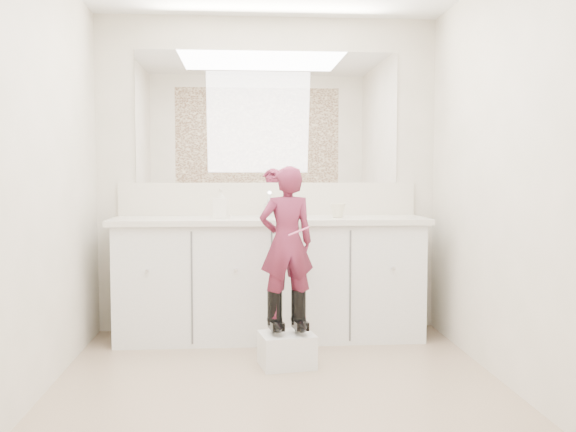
{
  "coord_description": "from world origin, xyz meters",
  "views": [
    {
      "loc": [
        -0.22,
        -3.45,
        1.22
      ],
      "look_at": [
        0.08,
        0.55,
        0.95
      ],
      "focal_mm": 40.0,
      "sensor_mm": 36.0,
      "label": 1
    }
  ],
  "objects": [
    {
      "name": "mirror",
      "position": [
        0.0,
        1.49,
        1.64
      ],
      "size": [
        2.0,
        0.02,
        1.0
      ],
      "primitive_type": "cube",
      "color": "white",
      "rests_on": "wall_back"
    },
    {
      "name": "countertop",
      "position": [
        0.0,
        1.21,
        0.87
      ],
      "size": [
        2.28,
        0.58,
        0.04
      ],
      "primitive_type": "cube",
      "color": "beige",
      "rests_on": "vanity_cabinet"
    },
    {
      "name": "toddler",
      "position": [
        0.07,
        0.52,
        0.78
      ],
      "size": [
        0.38,
        0.28,
        0.95
      ],
      "primitive_type": "imported",
      "rotation": [
        0.0,
        0.0,
        3.32
      ],
      "color": "#A1315B",
      "rests_on": "step_stool"
    },
    {
      "name": "vanity_cabinet",
      "position": [
        0.0,
        1.23,
        0.42
      ],
      "size": [
        2.2,
        0.55,
        0.85
      ],
      "primitive_type": "cube",
      "color": "silver",
      "rests_on": "floor"
    },
    {
      "name": "floor",
      "position": [
        0.0,
        0.0,
        0.0
      ],
      "size": [
        3.0,
        3.0,
        0.0
      ],
      "primitive_type": "plane",
      "color": "#8D705C",
      "rests_on": "ground"
    },
    {
      "name": "faucet",
      "position": [
        0.0,
        1.38,
        0.94
      ],
      "size": [
        0.08,
        0.08,
        0.1
      ],
      "primitive_type": "cylinder",
      "color": "silver",
      "rests_on": "countertop"
    },
    {
      "name": "dot_panel",
      "position": [
        0.0,
        -1.49,
        1.65
      ],
      "size": [
        2.0,
        0.01,
        1.2
      ],
      "primitive_type": "cube",
      "color": "#472819",
      "rests_on": "wall_front"
    },
    {
      "name": "soap_bottle",
      "position": [
        -0.35,
        1.15,
        1.0
      ],
      "size": [
        0.12,
        0.12,
        0.22
      ],
      "primitive_type": "imported",
      "rotation": [
        0.0,
        0.0,
        -0.2
      ],
      "color": "silver",
      "rests_on": "countertop"
    },
    {
      "name": "step_stool",
      "position": [
        0.07,
        0.5,
        0.1
      ],
      "size": [
        0.37,
        0.33,
        0.21
      ],
      "primitive_type": "cube",
      "rotation": [
        0.0,
        0.0,
        0.18
      ],
      "color": "silver",
      "rests_on": "floor"
    },
    {
      "name": "wall_right",
      "position": [
        1.3,
        0.0,
        1.2
      ],
      "size": [
        0.0,
        3.0,
        3.0
      ],
      "primitive_type": "plane",
      "rotation": [
        1.57,
        0.0,
        -1.57
      ],
      "color": "beige",
      "rests_on": "floor"
    },
    {
      "name": "backsplash",
      "position": [
        0.0,
        1.49,
        1.02
      ],
      "size": [
        2.28,
        0.03,
        0.25
      ],
      "primitive_type": "cube",
      "color": "beige",
      "rests_on": "countertop"
    },
    {
      "name": "boot_right",
      "position": [
        0.15,
        0.52,
        0.35
      ],
      "size": [
        0.13,
        0.2,
        0.27
      ],
      "primitive_type": null,
      "rotation": [
        0.0,
        0.0,
        0.18
      ],
      "color": "black",
      "rests_on": "step_stool"
    },
    {
      "name": "boot_left",
      "position": [
        -0.0,
        0.52,
        0.35
      ],
      "size": [
        0.13,
        0.2,
        0.27
      ],
      "primitive_type": null,
      "rotation": [
        0.0,
        0.0,
        0.18
      ],
      "color": "black",
      "rests_on": "step_stool"
    },
    {
      "name": "wall_front",
      "position": [
        0.0,
        -1.5,
        1.2
      ],
      "size": [
        2.6,
        0.0,
        2.6
      ],
      "primitive_type": "plane",
      "rotation": [
        -1.57,
        0.0,
        0.0
      ],
      "color": "beige",
      "rests_on": "floor"
    },
    {
      "name": "wall_left",
      "position": [
        -1.3,
        0.0,
        1.2
      ],
      "size": [
        0.0,
        3.0,
        3.0
      ],
      "primitive_type": "plane",
      "rotation": [
        1.57,
        0.0,
        1.57
      ],
      "color": "beige",
      "rests_on": "floor"
    },
    {
      "name": "wall_back",
      "position": [
        0.0,
        1.5,
        1.2
      ],
      "size": [
        2.6,
        0.0,
        2.6
      ],
      "primitive_type": "plane",
      "rotation": [
        1.57,
        0.0,
        0.0
      ],
      "color": "beige",
      "rests_on": "floor"
    },
    {
      "name": "cup",
      "position": [
        0.5,
        1.19,
        0.94
      ],
      "size": [
        0.13,
        0.13,
        0.1
      ],
      "primitive_type": "imported",
      "rotation": [
        0.0,
        0.0,
        0.19
      ],
      "color": "beige",
      "rests_on": "countertop"
    },
    {
      "name": "toothbrush",
      "position": [
        0.14,
        0.44,
        0.86
      ],
      "size": [
        0.14,
        0.04,
        0.06
      ],
      "primitive_type": "cylinder",
      "rotation": [
        0.0,
        1.22,
        0.18
      ],
      "color": "#EE5C90",
      "rests_on": "toddler"
    }
  ]
}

